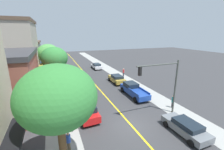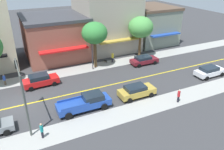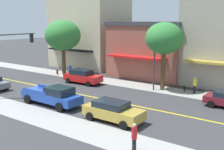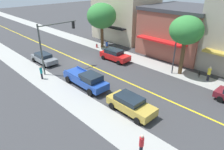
# 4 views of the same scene
# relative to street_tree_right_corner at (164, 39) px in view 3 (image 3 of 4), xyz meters

# --- Properties ---
(ground_plane) EXTENTS (140.00, 140.00, 0.00)m
(ground_plane) POSITION_rel_street_tree_right_corner_xyz_m (6.67, -12.48, -5.55)
(ground_plane) COLOR #38383A
(sidewalk_left) EXTENTS (3.02, 126.00, 0.01)m
(sidewalk_left) POSITION_rel_street_tree_right_corner_xyz_m (-0.09, -12.48, -5.54)
(sidewalk_left) COLOR #9E9E99
(sidewalk_left) RESTS_ON ground
(road_centerline_stripe) EXTENTS (0.20, 126.00, 0.00)m
(road_centerline_stripe) POSITION_rel_street_tree_right_corner_xyz_m (6.67, -12.48, -5.55)
(road_centerline_stripe) COLOR yellow
(road_centerline_stripe) RESTS_ON ground
(brick_apartment_block) EXTENTS (9.68, 11.08, 13.35)m
(brick_apartment_block) POSITION_rel_street_tree_right_corner_xyz_m (-7.71, -16.66, 1.14)
(brick_apartment_block) COLOR beige
(brick_apartment_block) RESTS_ON ground
(tan_rowhouse) EXTENTS (12.11, 10.39, 7.29)m
(tan_rowhouse) POSITION_rel_street_tree_right_corner_xyz_m (-7.70, -4.45, -1.89)
(tan_rowhouse) COLOR #935142
(tan_rowhouse) RESTS_ON ground
(street_tree_right_corner) EXTENTS (3.97, 3.97, 7.30)m
(street_tree_right_corner) POSITION_rel_street_tree_right_corner_xyz_m (0.00, 0.00, 0.00)
(street_tree_right_corner) COLOR brown
(street_tree_right_corner) RESTS_ON ground
(street_tree_left_far) EXTENTS (4.92, 4.92, 7.54)m
(street_tree_left_far) POSITION_rel_street_tree_right_corner_xyz_m (-0.22, -15.25, -0.14)
(street_tree_left_far) COLOR brown
(street_tree_left_far) RESTS_ON ground
(fire_hydrant) EXTENTS (0.44, 0.24, 0.75)m
(fire_hydrant) POSITION_rel_street_tree_right_corner_xyz_m (0.64, -15.72, -5.18)
(fire_hydrant) COLOR red
(fire_hydrant) RESTS_ON ground
(parking_meter) EXTENTS (0.12, 0.18, 1.38)m
(parking_meter) POSITION_rel_street_tree_right_corner_xyz_m (0.85, -11.29, -4.64)
(parking_meter) COLOR #4C4C51
(parking_meter) RESTS_ON ground
(traffic_light_mast) EXTENTS (5.39, 0.32, 6.40)m
(traffic_light_mast) POSITION_rel_street_tree_right_corner_xyz_m (10.99, -11.88, -1.19)
(traffic_light_mast) COLOR #474C47
(traffic_light_mast) RESTS_ON ground
(street_lamp) EXTENTS (0.70, 0.36, 6.52)m
(street_lamp) POSITION_rel_street_tree_right_corner_xyz_m (0.66, -0.75, -1.53)
(street_lamp) COLOR #38383D
(street_lamp) RESTS_ON ground
(red_sedan_left_curb) EXTENTS (2.26, 4.74, 1.65)m
(red_sedan_left_curb) POSITION_rel_street_tree_right_corner_xyz_m (2.73, -9.16, -4.69)
(red_sedan_left_curb) COLOR red
(red_sedan_left_curb) RESTS_ON ground
(gold_sedan_right_curb) EXTENTS (2.15, 4.67, 1.53)m
(gold_sedan_right_curb) POSITION_rel_street_tree_right_corner_xyz_m (10.86, 1.04, -4.74)
(gold_sedan_right_curb) COLOR #B29338
(gold_sedan_right_curb) RESTS_ON ground
(blue_pickup_truck) EXTENTS (2.24, 6.11, 1.79)m
(blue_pickup_truck) POSITION_rel_street_tree_right_corner_xyz_m (10.78, -5.60, -4.65)
(blue_pickup_truck) COLOR #1E429E
(blue_pickup_truck) RESTS_ON ground
(pedestrian_yellow_shirt) EXTENTS (0.39, 0.39, 1.78)m
(pedestrian_yellow_shirt) POSITION_rel_street_tree_right_corner_xyz_m (-0.59, 3.35, -4.61)
(pedestrian_yellow_shirt) COLOR black
(pedestrian_yellow_shirt) RESTS_ON ground
(pedestrian_blue_shirt) EXTENTS (0.37, 0.37, 1.57)m
(pedestrian_blue_shirt) POSITION_rel_street_tree_right_corner_xyz_m (0.27, -13.54, -4.73)
(pedestrian_blue_shirt) COLOR brown
(pedestrian_blue_shirt) RESTS_ON ground
(pedestrian_red_shirt) EXTENTS (0.33, 0.33, 1.71)m
(pedestrian_red_shirt) POSITION_rel_street_tree_right_corner_xyz_m (14.16, 4.87, -4.64)
(pedestrian_red_shirt) COLOR black
(pedestrian_red_shirt) RESTS_ON ground
(small_dog) EXTENTS (0.70, 0.48, 0.53)m
(small_dog) POSITION_rel_street_tree_right_corner_xyz_m (-0.87, 2.16, -5.20)
(small_dog) COLOR black
(small_dog) RESTS_ON ground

